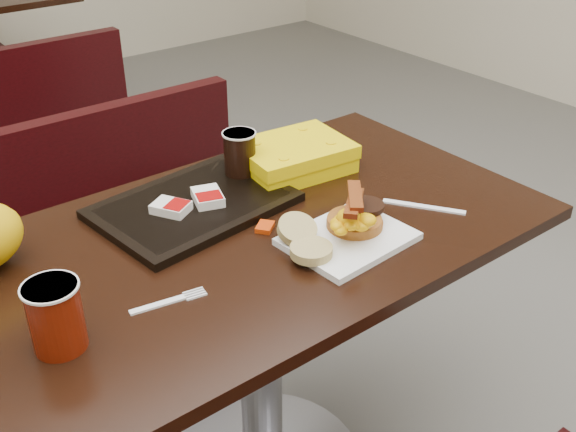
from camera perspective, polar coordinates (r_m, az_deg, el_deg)
table_near at (r=1.65m, az=-2.27°, el=-12.26°), size 1.20×0.70×0.75m
bench_near_n at (r=2.15m, az=-13.30°, el=-2.26°), size 1.00×0.46×0.72m
platter at (r=1.38m, az=5.00°, el=-1.90°), size 0.25×0.20×0.01m
pancake_stack at (r=1.40m, az=5.56°, el=-0.42°), size 0.14×0.14×0.02m
sausage_patty at (r=1.42m, az=6.51°, el=0.81°), size 0.08×0.08×0.01m
scrambled_eggs at (r=1.34m, az=5.03°, el=-0.35°), size 0.10×0.09×0.04m
bacon_strips at (r=1.34m, az=5.50°, el=1.20°), size 0.15×0.14×0.01m
muffin_bottom at (r=1.31m, az=1.94°, el=-2.89°), size 0.10×0.10×0.02m
muffin_top at (r=1.35m, az=0.76°, el=-1.10°), size 0.09×0.09×0.05m
coffee_cup_near at (r=1.15m, az=-18.71°, el=-7.93°), size 0.09×0.09×0.12m
fork at (r=1.23m, az=-10.78°, el=-7.26°), size 0.14×0.05×0.00m
knife at (r=1.52m, az=11.20°, el=0.76°), size 0.11×0.16×0.00m
condiment_syrup at (r=1.42m, az=-1.92°, el=-0.91°), size 0.05×0.05×0.01m
tray at (r=1.50m, az=-7.85°, el=0.88°), size 0.43×0.33×0.02m
hashbrown_sleeve_left at (r=1.46m, az=-9.68°, el=0.70°), size 0.08×0.09×0.02m
hashbrown_sleeve_right at (r=1.49m, az=-6.68°, el=1.57°), size 0.08×0.09×0.02m
coffee_cup_far at (r=1.59m, az=-4.03°, el=5.24°), size 0.09×0.09×0.10m
clamshell at (r=1.64m, az=0.47°, el=4.94°), size 0.28×0.22×0.07m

